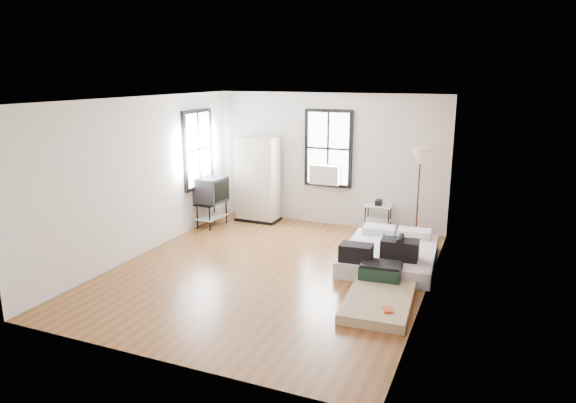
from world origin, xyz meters
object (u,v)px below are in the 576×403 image
at_px(wardrobe, 258,180).
at_px(mattress_bare, 380,291).
at_px(side_table, 378,211).
at_px(tv_stand, 211,191).
at_px(floor_lamp, 420,160).
at_px(mattress_main, 389,253).

bearing_deg(wardrobe, mattress_bare, -40.26).
relative_size(side_table, tv_stand, 0.66).
distance_m(mattress_bare, tv_stand, 4.75).
xyz_separation_m(wardrobe, tv_stand, (-0.71, -0.79, -0.16)).
xyz_separation_m(wardrobe, side_table, (2.68, 0.07, -0.45)).
xyz_separation_m(mattress_bare, tv_stand, (-4.13, 2.25, 0.65)).
bearing_deg(wardrobe, floor_lamp, 1.31).
distance_m(wardrobe, floor_lamp, 3.52).
height_order(wardrobe, side_table, wardrobe).
distance_m(side_table, floor_lamp, 1.35).
height_order(mattress_bare, tv_stand, tv_stand).
distance_m(mattress_bare, side_table, 3.22).
relative_size(mattress_bare, tv_stand, 1.65).
bearing_deg(floor_lamp, mattress_main, -97.47).
relative_size(wardrobe, side_table, 2.65).
bearing_deg(mattress_main, tv_stand, 165.39).
height_order(mattress_main, wardrobe, wardrobe).
xyz_separation_m(mattress_main, wardrobe, (-3.25, 1.57, 0.74)).
height_order(mattress_main, mattress_bare, mattress_main).
bearing_deg(mattress_main, wardrobe, 150.78).
bearing_deg(mattress_bare, floor_lamp, 85.73).
xyz_separation_m(mattress_main, side_table, (-0.58, 1.64, 0.30)).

